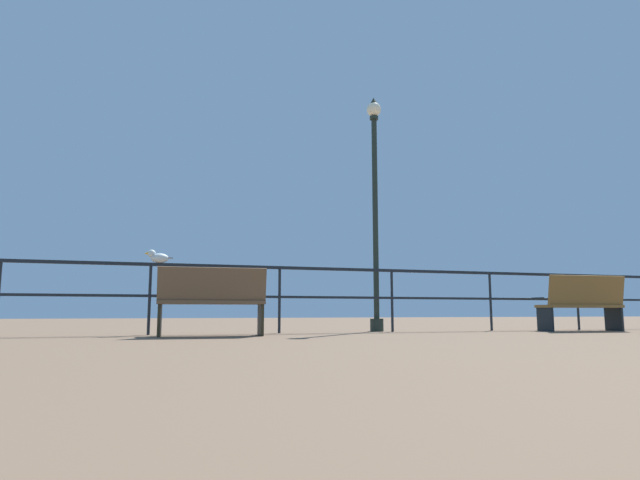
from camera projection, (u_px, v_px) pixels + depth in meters
pier_railing at (392, 285)px, 9.21m from camera, size 23.88×0.05×1.07m
bench_near_left at (212, 298)px, 7.46m from camera, size 1.51×0.73×0.95m
bench_near_right at (583, 301)px, 9.44m from camera, size 1.53×0.74×0.97m
lamppost_center at (375, 200)px, 9.58m from camera, size 0.26×0.26×4.25m
seagull_on_rail at (158, 257)px, 8.06m from camera, size 0.42×0.17×0.20m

